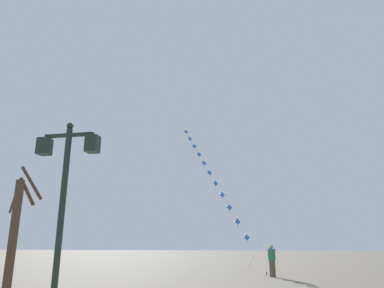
{
  "coord_description": "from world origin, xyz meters",
  "views": [
    {
      "loc": [
        1.15,
        -1.03,
        1.75
      ],
      "look_at": [
        -2.26,
        17.47,
        7.05
      ],
      "focal_mm": 33.22,
      "sensor_mm": 36.0,
      "label": 1
    }
  ],
  "objects_px": {
    "kite_flyer": "(272,260)",
    "bare_tree": "(15,231)",
    "kite_train": "(213,178)",
    "twin_lantern_lamp_post": "(65,180)"
  },
  "relations": [
    {
      "from": "kite_train",
      "to": "twin_lantern_lamp_post",
      "type": "bearing_deg",
      "value": -92.11
    },
    {
      "from": "twin_lantern_lamp_post",
      "to": "kite_train",
      "type": "bearing_deg",
      "value": 87.89
    },
    {
      "from": "kite_train",
      "to": "kite_flyer",
      "type": "distance_m",
      "value": 10.5
    },
    {
      "from": "twin_lantern_lamp_post",
      "to": "kite_train",
      "type": "distance_m",
      "value": 21.54
    },
    {
      "from": "kite_train",
      "to": "bare_tree",
      "type": "bearing_deg",
      "value": -105.37
    },
    {
      "from": "kite_train",
      "to": "bare_tree",
      "type": "xyz_separation_m",
      "value": [
        -4.75,
        -17.3,
        -4.76
      ]
    },
    {
      "from": "kite_train",
      "to": "kite_flyer",
      "type": "bearing_deg",
      "value": -61.09
    },
    {
      "from": "twin_lantern_lamp_post",
      "to": "kite_flyer",
      "type": "height_order",
      "value": "twin_lantern_lamp_post"
    },
    {
      "from": "kite_flyer",
      "to": "bare_tree",
      "type": "bearing_deg",
      "value": 108.56
    },
    {
      "from": "twin_lantern_lamp_post",
      "to": "kite_flyer",
      "type": "relative_size",
      "value": 2.65
    }
  ]
}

